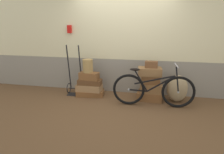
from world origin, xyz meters
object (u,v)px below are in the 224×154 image
at_px(suitcase_1, 89,88).
at_px(suitcase_7, 150,72).
at_px(suitcase_2, 90,82).
at_px(suitcase_3, 89,76).
at_px(suitcase_0, 90,93).
at_px(wicker_basket, 88,66).
at_px(bicycle, 153,90).
at_px(suitcase_8, 151,64).
at_px(suitcase_6, 150,80).
at_px(luggage_trolley, 75,82).
at_px(suitcase_4, 150,96).
at_px(suitcase_5, 151,88).
at_px(burlap_sack, 177,89).

distance_m(suitcase_1, suitcase_7, 1.58).
height_order(suitcase_2, suitcase_3, suitcase_3).
distance_m(suitcase_0, wicker_basket, 0.71).
bearing_deg(wicker_basket, bicycle, -12.37).
xyz_separation_m(suitcase_7, wicker_basket, (-1.52, 0.01, 0.07)).
distance_m(suitcase_0, suitcase_1, 0.15).
distance_m(suitcase_8, wicker_basket, 1.55).
height_order(suitcase_2, suitcase_6, suitcase_6).
relative_size(suitcase_3, bicycle, 0.27).
distance_m(suitcase_7, luggage_trolley, 1.95).
bearing_deg(bicycle, wicker_basket, 167.63).
relative_size(suitcase_4, luggage_trolley, 0.46).
xyz_separation_m(suitcase_1, suitcase_8, (1.53, 0.00, 0.67)).
bearing_deg(suitcase_3, suitcase_0, 81.14).
relative_size(suitcase_3, suitcase_7, 0.88).
bearing_deg(luggage_trolley, suitcase_7, -1.86).
distance_m(suitcase_2, suitcase_6, 1.51).
bearing_deg(suitcase_7, suitcase_5, 11.66).
bearing_deg(suitcase_3, burlap_sack, 6.52).
xyz_separation_m(suitcase_5, suitcase_6, (-0.03, -0.01, 0.21)).
distance_m(suitcase_6, suitcase_8, 0.37).
xyz_separation_m(suitcase_0, suitcase_8, (1.51, -0.02, 0.82)).
distance_m(suitcase_1, wicker_basket, 0.56).
xyz_separation_m(suitcase_8, luggage_trolley, (-1.93, 0.06, -0.57)).
xyz_separation_m(suitcase_4, suitcase_5, (0.02, 0.01, 0.21)).
xyz_separation_m(suitcase_0, suitcase_5, (1.53, -0.01, 0.24)).
distance_m(suitcase_4, suitcase_8, 0.78).
height_order(suitcase_2, suitcase_5, suitcase_2).
relative_size(suitcase_1, suitcase_7, 1.17).
bearing_deg(suitcase_0, suitcase_8, -7.75).
bearing_deg(luggage_trolley, burlap_sack, -0.42).
xyz_separation_m(suitcase_8, wicker_basket, (-1.55, 0.02, -0.10)).
bearing_deg(suitcase_2, burlap_sack, -0.80).
height_order(suitcase_0, suitcase_8, suitcase_8).
relative_size(suitcase_1, wicker_basket, 1.95).
bearing_deg(suitcase_4, suitcase_8, -88.53).
distance_m(suitcase_6, luggage_trolley, 1.94).
bearing_deg(wicker_basket, luggage_trolley, 172.92).
xyz_separation_m(suitcase_0, suitcase_3, (-0.01, -0.03, 0.46)).
height_order(suitcase_5, wicker_basket, wicker_basket).
bearing_deg(suitcase_1, suitcase_7, 2.19).
relative_size(suitcase_2, suitcase_5, 1.15).
height_order(suitcase_4, suitcase_5, suitcase_5).
distance_m(suitcase_6, wicker_basket, 1.56).
distance_m(suitcase_2, suitcase_8, 1.59).
distance_m(suitcase_4, burlap_sack, 0.66).
xyz_separation_m(suitcase_0, wicker_basket, (-0.04, -0.01, 0.71)).
distance_m(suitcase_4, suitcase_6, 0.41).
relative_size(suitcase_2, luggage_trolley, 0.46).
bearing_deg(suitcase_7, luggage_trolley, 173.89).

